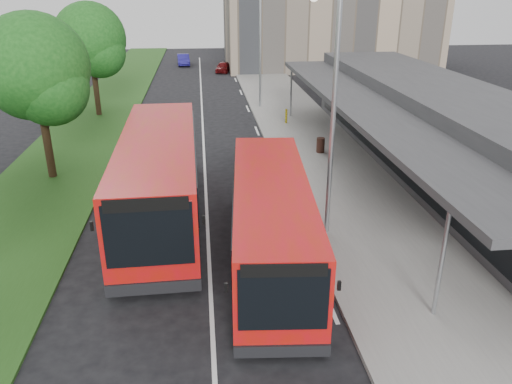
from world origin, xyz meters
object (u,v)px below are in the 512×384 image
at_px(tree_mid, 36,74).
at_px(car_far, 183,60).
at_px(tree_far, 91,43).
at_px(car_near, 223,67).
at_px(bollard, 286,116).
at_px(bus_main, 271,221).
at_px(bus_second, 160,177).
at_px(lamp_post_near, 331,105).
at_px(litter_bin, 321,145).
at_px(lamp_post_far, 259,41).

distance_m(tree_mid, car_far, 35.49).
bearing_deg(tree_far, car_far, 77.15).
distance_m(tree_far, car_near, 20.36).
relative_size(bollard, car_far, 0.25).
distance_m(bus_main, bus_second, 5.24).
relative_size(lamp_post_near, bus_main, 0.82).
distance_m(lamp_post_near, litter_bin, 10.12).
relative_size(tree_far, lamp_post_near, 0.92).
bearing_deg(lamp_post_far, litter_bin, -79.86).
bearing_deg(litter_bin, bus_main, -111.25).
relative_size(lamp_post_far, bus_main, 0.82).
relative_size(car_near, car_far, 0.84).
xyz_separation_m(bus_main, car_near, (0.36, 38.12, -0.88)).
relative_size(lamp_post_near, car_near, 2.61).
bearing_deg(lamp_post_far, bollard, -76.30).
bearing_deg(tree_far, tree_mid, -90.00).
bearing_deg(bollard, litter_bin, -82.72).
relative_size(bus_second, bollard, 12.70).
xyz_separation_m(tree_far, bus_main, (9.01, -20.55, -3.37)).
xyz_separation_m(bollard, car_near, (-2.94, 21.46, -0.07)).
height_order(tree_mid, litter_bin, tree_mid).
distance_m(bollard, car_near, 21.66).
distance_m(bus_second, litter_bin, 10.38).
bearing_deg(litter_bin, tree_mid, -171.51).
bearing_deg(tree_mid, car_near, 72.43).
bearing_deg(tree_far, lamp_post_near, -59.71).
distance_m(bus_main, car_near, 38.13).
xyz_separation_m(lamp_post_near, bus_main, (-2.12, -1.50, -3.32)).
bearing_deg(tree_mid, bus_second, -42.25).
bearing_deg(car_far, lamp_post_far, -79.21).
xyz_separation_m(tree_far, car_far, (5.22, 22.86, -4.17)).
height_order(tree_far, lamp_post_near, lamp_post_near).
height_order(lamp_post_far, litter_bin, lamp_post_far).
height_order(tree_mid, car_near, tree_mid).
distance_m(lamp_post_near, lamp_post_far, 20.00).
bearing_deg(car_near, tree_mid, -94.84).
bearing_deg(lamp_post_near, bollard, 85.55).
relative_size(litter_bin, bollard, 0.86).
bearing_deg(lamp_post_far, lamp_post_near, -90.00).
bearing_deg(car_far, tree_far, -107.16).
xyz_separation_m(lamp_post_near, lamp_post_far, (0.00, 20.00, 0.00)).
distance_m(bus_main, bollard, 17.00).
height_order(bus_second, bollard, bus_second).
relative_size(bus_main, litter_bin, 12.75).
bearing_deg(litter_bin, lamp_post_far, 100.14).
xyz_separation_m(tree_mid, bus_second, (5.32, -4.83, -3.11)).
bearing_deg(car_near, bus_second, -83.97).
bearing_deg(bus_main, lamp_post_near, 40.03).
relative_size(lamp_post_far, car_far, 2.20).
xyz_separation_m(lamp_post_near, car_near, (-1.76, 36.62, -4.19)).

